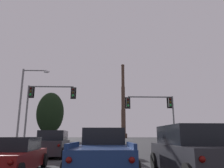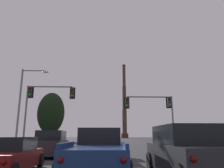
{
  "view_description": "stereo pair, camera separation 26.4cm",
  "coord_description": "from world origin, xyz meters",
  "px_view_note": "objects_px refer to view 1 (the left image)",
  "views": [
    {
      "loc": [
        0.26,
        -0.63,
        1.46
      ],
      "look_at": [
        1.86,
        37.05,
        10.49
      ],
      "focal_mm": 35.0,
      "sensor_mm": 36.0,
      "label": 1
    },
    {
      "loc": [
        0.53,
        -0.64,
        1.46
      ],
      "look_at": [
        1.86,
        37.05,
        10.49
      ],
      "focal_mm": 35.0,
      "sensor_mm": 36.0,
      "label": 2
    }
  ],
  "objects_px": {
    "pickup_truck_center_lane_front": "(98,146)",
    "suv_right_lane_second": "(192,152)",
    "pickup_truck_center_lane_second": "(103,153)",
    "sedan_left_lane_second": "(13,156)",
    "traffic_light_overhead_right": "(157,108)",
    "traffic_light_overhead_left": "(43,101)",
    "smokestack": "(123,108)",
    "street_lamp": "(25,99)",
    "suv_left_lane_front": "(53,144)"
  },
  "relations": [
    {
      "from": "traffic_light_overhead_left",
      "to": "smokestack",
      "type": "bearing_deg",
      "value": 81.15
    },
    {
      "from": "pickup_truck_center_lane_second",
      "to": "smokestack",
      "type": "height_order",
      "value": "smokestack"
    },
    {
      "from": "traffic_light_overhead_right",
      "to": "traffic_light_overhead_left",
      "type": "relative_size",
      "value": 0.86
    },
    {
      "from": "suv_left_lane_front",
      "to": "traffic_light_overhead_right",
      "type": "relative_size",
      "value": 0.87
    },
    {
      "from": "suv_right_lane_second",
      "to": "traffic_light_overhead_right",
      "type": "relative_size",
      "value": 0.87
    },
    {
      "from": "street_lamp",
      "to": "pickup_truck_center_lane_second",
      "type": "bearing_deg",
      "value": -59.47
    },
    {
      "from": "pickup_truck_center_lane_front",
      "to": "pickup_truck_center_lane_second",
      "type": "bearing_deg",
      "value": -89.2
    },
    {
      "from": "suv_left_lane_front",
      "to": "sedan_left_lane_second",
      "type": "xyz_separation_m",
      "value": [
        0.01,
        -7.32,
        -0.23
      ]
    },
    {
      "from": "pickup_truck_center_lane_front",
      "to": "suv_right_lane_second",
      "type": "bearing_deg",
      "value": -68.2
    },
    {
      "from": "suv_left_lane_front",
      "to": "pickup_truck_center_lane_front",
      "type": "relative_size",
      "value": 0.89
    },
    {
      "from": "pickup_truck_center_lane_second",
      "to": "traffic_light_overhead_right",
      "type": "xyz_separation_m",
      "value": [
        5.77,
        14.06,
        3.55
      ]
    },
    {
      "from": "pickup_truck_center_lane_front",
      "to": "sedan_left_lane_second",
      "type": "bearing_deg",
      "value": -117.72
    },
    {
      "from": "pickup_truck_center_lane_second",
      "to": "sedan_left_lane_second",
      "type": "distance_m",
      "value": 3.68
    },
    {
      "from": "suv_left_lane_front",
      "to": "traffic_light_overhead_right",
      "type": "bearing_deg",
      "value": 31.5
    },
    {
      "from": "smokestack",
      "to": "traffic_light_overhead_left",
      "type": "bearing_deg",
      "value": -98.85
    },
    {
      "from": "suv_left_lane_front",
      "to": "traffic_light_overhead_right",
      "type": "distance_m",
      "value": 11.87
    },
    {
      "from": "suv_left_lane_front",
      "to": "smokestack",
      "type": "height_order",
      "value": "smokestack"
    },
    {
      "from": "pickup_truck_center_lane_second",
      "to": "smokestack",
      "type": "relative_size",
      "value": 0.1
    },
    {
      "from": "suv_right_lane_second",
      "to": "pickup_truck_center_lane_front",
      "type": "xyz_separation_m",
      "value": [
        -3.6,
        8.14,
        -0.09
      ]
    },
    {
      "from": "traffic_light_overhead_left",
      "to": "traffic_light_overhead_right",
      "type": "bearing_deg",
      "value": 2.0
    },
    {
      "from": "sedan_left_lane_second",
      "to": "traffic_light_overhead_right",
      "type": "relative_size",
      "value": 0.84
    },
    {
      "from": "sedan_left_lane_second",
      "to": "street_lamp",
      "type": "xyz_separation_m",
      "value": [
        -4.55,
        13.51,
        4.54
      ]
    },
    {
      "from": "suv_right_lane_second",
      "to": "pickup_truck_center_lane_front",
      "type": "distance_m",
      "value": 8.9
    },
    {
      "from": "sedan_left_lane_second",
      "to": "smokestack",
      "type": "height_order",
      "value": "smokestack"
    },
    {
      "from": "pickup_truck_center_lane_front",
      "to": "street_lamp",
      "type": "xyz_separation_m",
      "value": [
        -7.85,
        6.66,
        4.4
      ]
    },
    {
      "from": "pickup_truck_center_lane_second",
      "to": "pickup_truck_center_lane_front",
      "type": "bearing_deg",
      "value": 94.34
    },
    {
      "from": "pickup_truck_center_lane_second",
      "to": "street_lamp",
      "type": "height_order",
      "value": "street_lamp"
    },
    {
      "from": "suv_left_lane_front",
      "to": "pickup_truck_center_lane_front",
      "type": "xyz_separation_m",
      "value": [
        3.3,
        -0.47,
        -0.09
      ]
    },
    {
      "from": "pickup_truck_center_lane_front",
      "to": "traffic_light_overhead_right",
      "type": "distance_m",
      "value": 9.83
    },
    {
      "from": "traffic_light_overhead_left",
      "to": "smokestack",
      "type": "xyz_separation_m",
      "value": [
        21.12,
        135.58,
        16.3
      ]
    },
    {
      "from": "pickup_truck_center_lane_second",
      "to": "suv_left_lane_front",
      "type": "height_order",
      "value": "suv_left_lane_front"
    },
    {
      "from": "suv_right_lane_second",
      "to": "traffic_light_overhead_left",
      "type": "xyz_separation_m",
      "value": [
        -9.47,
        14.52,
        4.16
      ]
    },
    {
      "from": "suv_right_lane_second",
      "to": "traffic_light_overhead_left",
      "type": "height_order",
      "value": "traffic_light_overhead_left"
    },
    {
      "from": "pickup_truck_center_lane_second",
      "to": "street_lamp",
      "type": "bearing_deg",
      "value": 122.01
    },
    {
      "from": "pickup_truck_center_lane_front",
      "to": "smokestack",
      "type": "distance_m",
      "value": 144.26
    },
    {
      "from": "sedan_left_lane_second",
      "to": "pickup_truck_center_lane_front",
      "type": "height_order",
      "value": "pickup_truck_center_lane_front"
    },
    {
      "from": "pickup_truck_center_lane_front",
      "to": "traffic_light_overhead_right",
      "type": "relative_size",
      "value": 0.98
    },
    {
      "from": "sedan_left_lane_second",
      "to": "suv_right_lane_second",
      "type": "relative_size",
      "value": 0.97
    },
    {
      "from": "pickup_truck_center_lane_front",
      "to": "traffic_light_overhead_left",
      "type": "bearing_deg",
      "value": 130.51
    },
    {
      "from": "sedan_left_lane_second",
      "to": "suv_right_lane_second",
      "type": "distance_m",
      "value": 7.01
    },
    {
      "from": "traffic_light_overhead_right",
      "to": "smokestack",
      "type": "distance_m",
      "value": 136.54
    },
    {
      "from": "sedan_left_lane_second",
      "to": "street_lamp",
      "type": "height_order",
      "value": "street_lamp"
    },
    {
      "from": "pickup_truck_center_lane_second",
      "to": "traffic_light_overhead_right",
      "type": "bearing_deg",
      "value": 69.17
    },
    {
      "from": "sedan_left_lane_second",
      "to": "suv_left_lane_front",
      "type": "bearing_deg",
      "value": 87.24
    },
    {
      "from": "suv_left_lane_front",
      "to": "pickup_truck_center_lane_front",
      "type": "distance_m",
      "value": 3.33
    },
    {
      "from": "smokestack",
      "to": "pickup_truck_center_lane_front",
      "type": "bearing_deg",
      "value": -96.13
    },
    {
      "from": "traffic_light_overhead_right",
      "to": "traffic_light_overhead_left",
      "type": "xyz_separation_m",
      "value": [
        -12.0,
        -0.42,
        0.7
      ]
    },
    {
      "from": "sedan_left_lane_second",
      "to": "smokestack",
      "type": "distance_m",
      "value": 151.39
    },
    {
      "from": "pickup_truck_center_lane_second",
      "to": "smokestack",
      "type": "distance_m",
      "value": 151.37
    },
    {
      "from": "pickup_truck_center_lane_second",
      "to": "pickup_truck_center_lane_front",
      "type": "distance_m",
      "value": 7.27
    }
  ]
}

